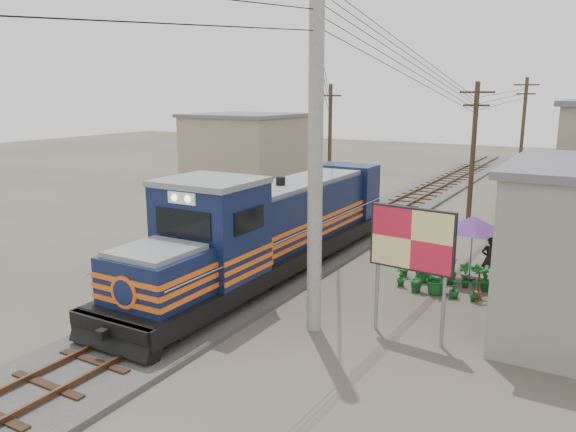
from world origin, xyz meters
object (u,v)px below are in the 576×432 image
Objects in this scene: locomotive at (273,230)px; vendor at (490,259)px; market_umbrella at (473,224)px; billboard at (412,243)px.

locomotive reaches higher than vendor.
vendor is (0.59, 0.27, -1.25)m from market_umbrella.
billboard is at bearing 61.22° from vendor.
billboard reaches higher than market_umbrella.
billboard is 2.27× the size of vendor.
locomotive reaches higher than market_umbrella.
market_umbrella is at bearing 5.21° from vendor.
locomotive is 6.64m from billboard.
vendor is (0.98, 5.99, -1.86)m from billboard.
market_umbrella is 1.41m from vendor.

